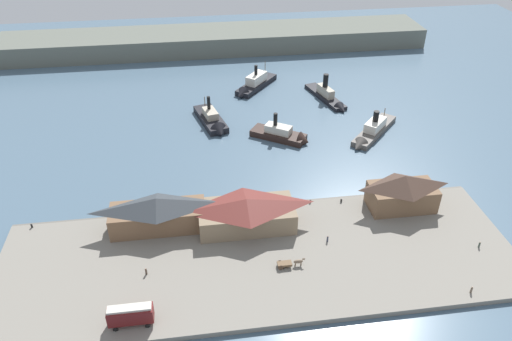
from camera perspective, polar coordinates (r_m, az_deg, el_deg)
ground_plane at (r=123.46m, az=-1.04°, el=-3.42°), size 320.00×320.00×0.00m
quay_promenade at (r=106.45m, az=0.47°, el=-10.24°), size 110.00×36.00×1.20m
seawall_edge at (r=120.32m, az=-0.82°, el=-4.25°), size 110.00×0.80×1.00m
ferry_shed_customs_shed at (r=112.94m, az=-11.32°, el=-4.83°), size 21.67×8.12×8.15m
ferry_shed_central_terminal at (r=111.58m, az=-1.11°, el=-4.84°), size 22.02×10.72×7.43m
ferry_shed_west_terminal at (r=121.64m, az=16.63°, el=-2.33°), size 15.85×8.46×8.98m
street_tram at (r=95.02m, az=-14.34°, el=-15.81°), size 8.15×2.76×4.39m
horse_cart at (r=103.71m, az=3.89°, el=-10.63°), size 5.83×1.62×1.87m
pedestrian_by_tram at (r=104.40m, az=-12.60°, el=-11.34°), size 0.41×0.41×1.67m
pedestrian_near_west_shed at (r=107.19m, az=23.68°, el=-12.53°), size 0.40×0.40×1.62m
pedestrian_walking_west at (r=118.25m, az=24.44°, el=-7.83°), size 0.38×0.38×1.52m
pedestrian_near_east_shed at (r=110.37m, az=8.28°, el=-7.84°), size 0.39×0.39×1.56m
mooring_post_center_east at (r=124.06m, az=-24.53°, el=-5.86°), size 0.44×0.44×0.90m
mooring_post_center_west at (r=122.38m, az=9.85°, el=-3.41°), size 0.44×0.44×0.90m
mooring_post_east at (r=119.77m, az=4.84°, el=-3.90°), size 0.44×0.44×0.90m
mooring_post_west at (r=121.03m, az=6.31°, el=-3.54°), size 0.44×0.44×0.90m
ferry_approaching_east at (r=180.40m, az=-0.31°, el=9.87°), size 18.25×20.90×10.01m
ferry_near_quay at (r=156.44m, az=-5.01°, el=5.66°), size 10.53×21.18×10.08m
ferry_moored_east at (r=148.23m, az=3.31°, el=4.10°), size 18.09×14.67×9.75m
ferry_approaching_west at (r=173.19m, az=8.45°, el=8.35°), size 10.42×24.17×10.18m
ferry_moored_west at (r=153.49m, az=13.19°, el=4.33°), size 20.36×21.52×9.08m
far_headland at (r=219.76m, az=-4.76°, el=14.84°), size 180.00×24.00×8.00m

